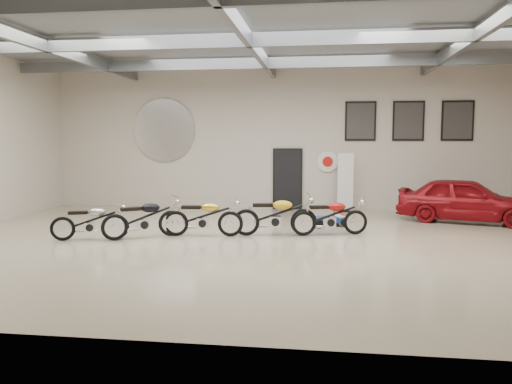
# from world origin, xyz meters

# --- Properties ---
(floor) EXTENTS (16.00, 12.00, 0.01)m
(floor) POSITION_xyz_m (0.00, 0.00, 0.00)
(floor) COLOR tan
(floor) RESTS_ON ground
(ceiling) EXTENTS (16.00, 12.00, 0.01)m
(ceiling) POSITION_xyz_m (0.00, 0.00, 5.00)
(ceiling) COLOR gray
(ceiling) RESTS_ON back_wall
(back_wall) EXTENTS (16.00, 0.02, 5.00)m
(back_wall) POSITION_xyz_m (0.00, 6.00, 2.50)
(back_wall) COLOR beige
(back_wall) RESTS_ON floor
(ceiling_beams) EXTENTS (15.80, 11.80, 0.32)m
(ceiling_beams) POSITION_xyz_m (0.00, 0.00, 4.75)
(ceiling_beams) COLOR slate
(ceiling_beams) RESTS_ON ceiling
(door) EXTENTS (0.92, 0.08, 2.10)m
(door) POSITION_xyz_m (0.50, 5.95, 1.05)
(door) COLOR black
(door) RESTS_ON back_wall
(logo_plaque) EXTENTS (2.30, 0.06, 1.16)m
(logo_plaque) POSITION_xyz_m (-4.00, 5.95, 2.80)
(logo_plaque) COLOR silver
(logo_plaque) RESTS_ON back_wall
(poster_left) EXTENTS (1.05, 0.08, 1.35)m
(poster_left) POSITION_xyz_m (3.00, 5.96, 3.10)
(poster_left) COLOR black
(poster_left) RESTS_ON back_wall
(poster_mid) EXTENTS (1.05, 0.08, 1.35)m
(poster_mid) POSITION_xyz_m (4.60, 5.96, 3.10)
(poster_mid) COLOR black
(poster_mid) RESTS_ON back_wall
(poster_right) EXTENTS (1.05, 0.08, 1.35)m
(poster_right) POSITION_xyz_m (6.20, 5.96, 3.10)
(poster_right) COLOR black
(poster_right) RESTS_ON back_wall
(oil_sign) EXTENTS (0.72, 0.10, 0.72)m
(oil_sign) POSITION_xyz_m (1.90, 5.95, 1.70)
(oil_sign) COLOR white
(oil_sign) RESTS_ON back_wall
(banner_stand) EXTENTS (0.55, 0.26, 1.97)m
(banner_stand) POSITION_xyz_m (2.50, 5.50, 0.98)
(banner_stand) COLOR white
(banner_stand) RESTS_ON floor
(motorcycle_silver) EXTENTS (1.92, 1.14, 0.95)m
(motorcycle_silver) POSITION_xyz_m (-3.96, -0.17, 0.48)
(motorcycle_silver) COLOR silver
(motorcycle_silver) RESTS_ON floor
(motorcycle_black) EXTENTS (2.04, 1.64, 1.05)m
(motorcycle_black) POSITION_xyz_m (-2.72, 0.20, 0.53)
(motorcycle_black) COLOR silver
(motorcycle_black) RESTS_ON floor
(motorcycle_gold) EXTENTS (2.05, 0.79, 1.04)m
(motorcycle_gold) POSITION_xyz_m (-1.29, 0.64, 0.52)
(motorcycle_gold) COLOR silver
(motorcycle_gold) RESTS_ON floor
(motorcycle_yellow) EXTENTS (2.21, 1.02, 1.10)m
(motorcycle_yellow) POSITION_xyz_m (0.52, 0.98, 0.55)
(motorcycle_yellow) COLOR silver
(motorcycle_yellow) RESTS_ON floor
(motorcycle_red) EXTENTS (2.06, 1.11, 1.03)m
(motorcycle_red) POSITION_xyz_m (1.93, 1.22, 0.51)
(motorcycle_red) COLOR silver
(motorcycle_red) RESTS_ON floor
(go_kart) EXTENTS (1.56, 1.15, 0.52)m
(go_kart) POSITION_xyz_m (2.02, 2.62, 0.26)
(go_kart) COLOR navy
(go_kart) RESTS_ON floor
(vintage_car) EXTENTS (2.66, 4.23, 1.34)m
(vintage_car) POSITION_xyz_m (6.00, 3.87, 0.67)
(vintage_car) COLOR maroon
(vintage_car) RESTS_ON floor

